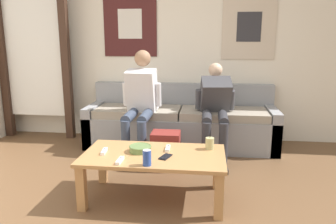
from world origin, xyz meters
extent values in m
cube|color=silver|center=(0.00, 2.33, 1.27)|extent=(10.00, 0.05, 2.55)
cube|color=#471E1E|center=(-0.50, 2.30, 1.55)|extent=(0.72, 0.01, 0.85)
cube|color=silver|center=(-0.50, 2.29, 1.55)|extent=(0.32, 0.01, 0.38)
cube|color=beige|center=(1.05, 2.30, 1.50)|extent=(0.68, 0.01, 0.82)
cube|color=#2D2D33|center=(1.05, 2.29, 1.50)|extent=(0.31, 0.01, 0.37)
cube|color=#382319|center=(-2.25, 2.11, 1.02)|extent=(0.10, 0.10, 2.05)
cube|color=#382319|center=(-1.35, 2.11, 1.02)|extent=(0.10, 0.10, 2.05)
cube|color=silver|center=(-1.80, 2.13, 1.13)|extent=(0.82, 0.02, 1.64)
cube|color=gray|center=(0.21, 2.24, 0.39)|extent=(2.39, 0.13, 0.77)
cube|color=gray|center=(0.21, 1.88, 0.20)|extent=(2.39, 0.59, 0.40)
cube|color=gray|center=(-0.92, 1.88, 0.26)|extent=(0.12, 0.59, 0.52)
cube|color=gray|center=(1.35, 1.88, 0.26)|extent=(0.12, 0.59, 0.52)
cube|color=gray|center=(-0.32, 1.88, 0.45)|extent=(1.06, 0.55, 0.10)
cube|color=gray|center=(0.75, 1.88, 0.45)|extent=(1.06, 0.55, 0.10)
cube|color=#B27F4C|center=(0.11, 0.48, 0.39)|extent=(1.20, 0.65, 0.03)
cube|color=#B27F4C|center=(-0.44, 0.74, 0.19)|extent=(0.07, 0.07, 0.38)
cube|color=#B27F4C|center=(0.65, 0.74, 0.19)|extent=(0.07, 0.07, 0.38)
cube|color=#B27F4C|center=(-0.44, 0.21, 0.19)|extent=(0.07, 0.07, 0.38)
cube|color=#B27F4C|center=(0.65, 0.21, 0.19)|extent=(0.07, 0.07, 0.38)
cylinder|color=#384256|center=(-0.33, 1.43, 0.50)|extent=(0.11, 0.44, 0.11)
cylinder|color=#384256|center=(-0.33, 1.21, 0.26)|extent=(0.10, 0.10, 0.47)
cube|color=#232328|center=(-0.33, 1.14, 0.03)|extent=(0.11, 0.25, 0.05)
cylinder|color=#384256|center=(-0.15, 1.43, 0.50)|extent=(0.11, 0.44, 0.11)
cylinder|color=#384256|center=(-0.15, 1.21, 0.26)|extent=(0.10, 0.10, 0.47)
cube|color=#232328|center=(-0.15, 1.14, 0.03)|extent=(0.11, 0.25, 0.05)
cube|color=silver|center=(-0.24, 1.70, 0.75)|extent=(0.37, 0.35, 0.54)
sphere|color=#9E7556|center=(-0.24, 1.78, 1.13)|extent=(0.20, 0.20, 0.20)
cylinder|color=silver|center=(-0.43, 1.70, 0.71)|extent=(0.08, 0.11, 0.28)
cylinder|color=silver|center=(-0.04, 1.70, 0.71)|extent=(0.08, 0.11, 0.28)
cylinder|color=#2D2D33|center=(0.55, 1.44, 0.50)|extent=(0.11, 0.41, 0.11)
cylinder|color=#2D2D33|center=(0.55, 1.24, 0.26)|extent=(0.10, 0.10, 0.47)
cube|color=#232328|center=(0.55, 1.17, 0.03)|extent=(0.11, 0.25, 0.05)
cylinder|color=#2D2D33|center=(0.73, 1.44, 0.50)|extent=(0.11, 0.41, 0.11)
cylinder|color=#2D2D33|center=(0.73, 1.24, 0.26)|extent=(0.10, 0.10, 0.47)
cube|color=#232328|center=(0.73, 1.17, 0.03)|extent=(0.11, 0.25, 0.05)
cube|color=#3F3F44|center=(0.64, 1.76, 0.69)|extent=(0.39, 0.45, 0.49)
sphere|color=beige|center=(0.64, 1.93, 0.99)|extent=(0.17, 0.17, 0.17)
cylinder|color=#3F3F44|center=(0.44, 1.78, 0.64)|extent=(0.08, 0.14, 0.26)
cylinder|color=#3F3F44|center=(0.83, 1.78, 0.64)|extent=(0.08, 0.14, 0.26)
cube|color=maroon|center=(0.12, 1.19, 0.20)|extent=(0.30, 0.25, 0.39)
cube|color=maroon|center=(0.12, 1.08, 0.11)|extent=(0.21, 0.09, 0.18)
cylinder|color=#607F47|center=(-0.02, 0.51, 0.43)|extent=(0.19, 0.19, 0.05)
torus|color=#607F47|center=(-0.02, 0.51, 0.46)|extent=(0.19, 0.19, 0.02)
cylinder|color=tan|center=(0.58, 0.65, 0.46)|extent=(0.08, 0.08, 0.10)
cylinder|color=black|center=(0.58, 0.65, 0.52)|extent=(0.00, 0.00, 0.01)
cylinder|color=#28479E|center=(0.10, 0.21, 0.47)|extent=(0.07, 0.07, 0.12)
cylinder|color=silver|center=(0.10, 0.21, 0.53)|extent=(0.06, 0.06, 0.00)
cube|color=white|center=(0.21, 0.59, 0.42)|extent=(0.04, 0.14, 0.02)
cylinder|color=#333842|center=(0.21, 0.62, 0.44)|extent=(0.01, 0.01, 0.00)
cube|color=white|center=(-0.13, 0.26, 0.42)|extent=(0.04, 0.14, 0.02)
cylinder|color=#333842|center=(-0.13, 0.29, 0.44)|extent=(0.01, 0.01, 0.00)
cube|color=white|center=(-0.32, 0.45, 0.42)|extent=(0.05, 0.15, 0.02)
cylinder|color=#333842|center=(-0.32, 0.48, 0.44)|extent=(0.01, 0.01, 0.00)
cube|color=black|center=(0.22, 0.40, 0.41)|extent=(0.11, 0.15, 0.01)
cube|color=black|center=(0.22, 0.40, 0.42)|extent=(0.10, 0.14, 0.00)
camera|label=1|loc=(0.54, -2.11, 1.36)|focal=35.00mm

